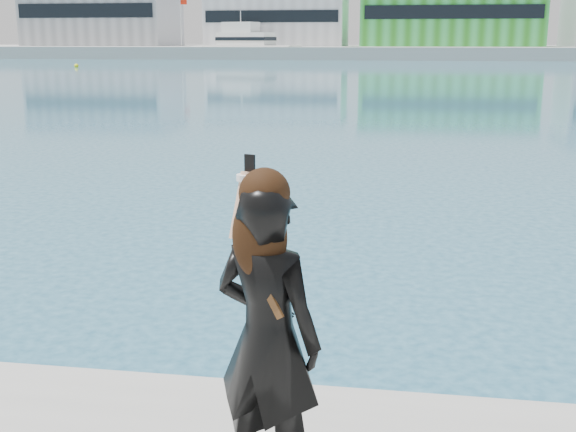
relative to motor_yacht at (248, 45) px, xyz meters
name	(u,v)px	position (x,y,z in m)	size (l,w,h in m)	color
far_quay	(402,52)	(25.21, 13.33, -1.20)	(320.00, 40.00, 2.00)	#9E9E99
warehouse_grey_left	(103,14)	(-29.79, 11.31, 5.56)	(26.52, 16.36, 11.50)	gray
warehouse_white	(279,19)	(3.21, 11.31, 4.56)	(24.48, 15.35, 9.50)	silver
warehouse_green	(450,15)	(33.21, 11.31, 5.06)	(30.60, 16.36, 10.50)	#2C9324
flagpole_left	(181,19)	(-12.70, 4.33, 4.34)	(1.28, 0.16, 8.00)	silver
flagpole_right	(542,18)	(47.30, 4.33, 4.34)	(1.28, 0.16, 8.00)	silver
motor_yacht	(248,45)	(0.00, 0.00, 0.00)	(17.36, 9.88, 7.82)	silver
buoy_far	(76,67)	(-12.45, -38.68, -2.20)	(0.50, 0.50, 0.50)	#FFFD0D
woman	(267,329)	(25.06, -116.88, -0.48)	(0.74, 0.62, 1.82)	black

